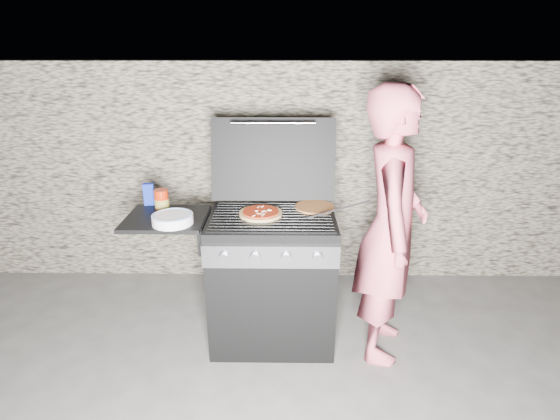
{
  "coord_description": "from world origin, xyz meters",
  "views": [
    {
      "loc": [
        0.08,
        -2.54,
        1.93
      ],
      "look_at": [
        0.05,
        0.0,
        0.95
      ],
      "focal_mm": 28.0,
      "sensor_mm": 36.0,
      "label": 1
    }
  ],
  "objects_px": {
    "gas_grill": "(235,279)",
    "pizza_topped": "(261,213)",
    "person": "(391,228)",
    "sauce_jar": "(162,200)"
  },
  "relations": [
    {
      "from": "gas_grill",
      "to": "pizza_topped",
      "type": "distance_m",
      "value": 0.5
    },
    {
      "from": "pizza_topped",
      "to": "person",
      "type": "bearing_deg",
      "value": -6.89
    },
    {
      "from": "gas_grill",
      "to": "person",
      "type": "distance_m",
      "value": 1.07
    },
    {
      "from": "gas_grill",
      "to": "person",
      "type": "bearing_deg",
      "value": -4.84
    },
    {
      "from": "person",
      "to": "pizza_topped",
      "type": "bearing_deg",
      "value": 95.52
    },
    {
      "from": "pizza_topped",
      "to": "sauce_jar",
      "type": "distance_m",
      "value": 0.66
    },
    {
      "from": "gas_grill",
      "to": "sauce_jar",
      "type": "height_order",
      "value": "sauce_jar"
    },
    {
      "from": "pizza_topped",
      "to": "gas_grill",
      "type": "bearing_deg",
      "value": -175.52
    },
    {
      "from": "gas_grill",
      "to": "sauce_jar",
      "type": "distance_m",
      "value": 0.71
    },
    {
      "from": "pizza_topped",
      "to": "person",
      "type": "relative_size",
      "value": 0.16
    }
  ]
}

